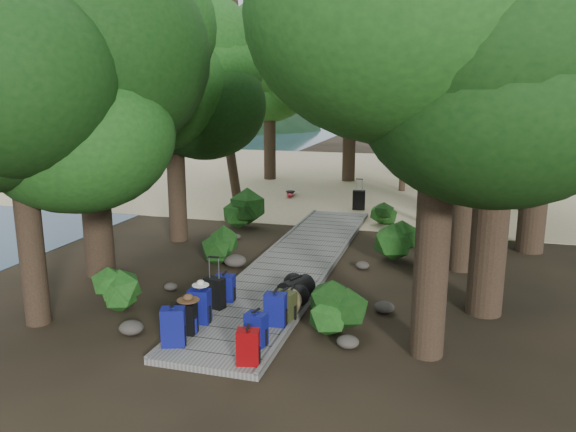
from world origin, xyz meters
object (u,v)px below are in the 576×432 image
(backpack_left_c, at_px, (200,304))
(backpack_left_b, at_px, (186,316))
(suitcase_on_boardwalk, at_px, (215,293))
(duffel_right_black, at_px, (296,289))
(backpack_left_a, at_px, (173,325))
(backpack_right_a, at_px, (248,345))
(duffel_right_khaki, at_px, (292,299))
(backpack_right_d, at_px, (285,304))
(backpack_left_d, at_px, (225,286))
(sun_lounger, at_px, (450,195))
(lone_suitcase_on_sand, at_px, (359,200))
(backpack_right_b, at_px, (256,327))
(backpack_right_c, at_px, (275,308))
(kayak, at_px, (290,193))

(backpack_left_c, bearing_deg, backpack_left_b, -97.52)
(backpack_left_c, xyz_separation_m, suitcase_on_boardwalk, (-0.02, 0.77, -0.05))
(duffel_right_black, bearing_deg, backpack_left_c, -108.08)
(backpack_left_a, xyz_separation_m, backpack_right_a, (1.47, -0.27, -0.05))
(backpack_left_a, distance_m, backpack_right_a, 1.50)
(backpack_left_c, distance_m, duffel_right_khaki, 1.88)
(backpack_right_d, distance_m, duffel_right_black, 1.06)
(backpack_left_a, height_order, backpack_left_d, backpack_left_a)
(backpack_left_b, bearing_deg, sun_lounger, 69.28)
(backpack_left_a, bearing_deg, backpack_right_a, -30.76)
(duffel_right_khaki, bearing_deg, backpack_right_a, -98.91)
(backpack_left_a, xyz_separation_m, backpack_left_d, (0.04, 2.23, -0.07))
(backpack_left_b, height_order, backpack_right_a, backpack_left_b)
(suitcase_on_boardwalk, xyz_separation_m, lone_suitcase_on_sand, (1.24, 10.72, -0.05))
(backpack_left_d, xyz_separation_m, duffel_right_black, (1.43, 0.44, -0.07))
(backpack_right_b, height_order, backpack_right_d, backpack_right_b)
(backpack_right_c, bearing_deg, backpack_left_a, -141.91)
(kayak, relative_size, sun_lounger, 1.44)
(backpack_left_c, distance_m, duffel_right_black, 2.19)
(backpack_left_b, xyz_separation_m, kayak, (-1.98, 13.93, -0.29))
(backpack_right_b, relative_size, sun_lounger, 0.33)
(backpack_left_d, distance_m, backpack_right_b, 2.25)
(backpack_left_d, distance_m, backpack_right_c, 1.67)
(duffel_right_khaki, xyz_separation_m, sun_lounger, (3.02, 12.72, 0.00))
(lone_suitcase_on_sand, bearing_deg, duffel_right_khaki, -94.23)
(backpack_left_a, bearing_deg, backpack_left_d, 68.64)
(backpack_left_b, height_order, suitcase_on_boardwalk, backpack_left_b)
(duffel_right_khaki, bearing_deg, backpack_right_c, -103.78)
(backpack_left_c, distance_m, lone_suitcase_on_sand, 11.55)
(backpack_left_b, xyz_separation_m, backpack_right_d, (1.53, 1.11, -0.02))
(sun_lounger, bearing_deg, suitcase_on_boardwalk, -127.37)
(duffel_right_khaki, relative_size, sun_lounger, 0.32)
(backpack_right_b, relative_size, duffel_right_black, 0.86)
(backpack_left_a, bearing_deg, duffel_right_black, 40.92)
(backpack_left_c, xyz_separation_m, duffel_right_khaki, (1.51, 1.12, -0.16))
(backpack_right_a, relative_size, sun_lounger, 0.33)
(backpack_left_b, distance_m, kayak, 14.07)
(backpack_left_d, distance_m, sun_lounger, 13.42)
(backpack_right_a, relative_size, lone_suitcase_on_sand, 0.90)
(backpack_left_a, xyz_separation_m, suitcase_on_boardwalk, (0.00, 1.79, -0.06))
(backpack_right_a, distance_m, backpack_right_d, 1.89)
(duffel_right_black, bearing_deg, backpack_right_b, -69.31)
(backpack_right_b, relative_size, backpack_right_c, 0.94)
(backpack_right_b, bearing_deg, suitcase_on_boardwalk, 146.47)
(backpack_left_a, xyz_separation_m, sun_lounger, (4.55, 14.87, -0.17))
(backpack_right_c, distance_m, duffel_right_black, 1.36)
(backpack_right_c, xyz_separation_m, kayak, (-3.42, 13.12, -0.30))
(backpack_left_a, distance_m, kayak, 14.57)
(backpack_right_c, relative_size, kayak, 0.25)
(backpack_left_b, height_order, kayak, backpack_left_b)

